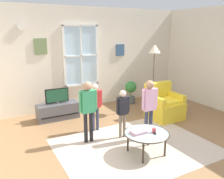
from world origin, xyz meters
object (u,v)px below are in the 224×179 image
Objects in this scene: remote_near_books at (154,132)px; cup at (154,130)px; book_stack at (139,132)px; person_pink_shirt at (149,103)px; person_red_shirt at (95,102)px; tv_stand at (58,111)px; person_green_shirt at (88,105)px; potted_plant_by_window at (131,90)px; floor_lamp at (154,55)px; coffee_table at (146,134)px; armchair at (164,105)px; remote_near_cup at (141,130)px; television at (57,96)px; person_black_shirt at (123,108)px.

cup is at bearing 73.23° from remote_near_books.
person_pink_shirt reaches higher than book_stack.
person_red_shirt is (-0.48, 1.42, 0.21)m from cup.
tv_stand is 1.64m from person_green_shirt.
floor_lamp is at bearing -76.32° from potted_plant_by_window.
person_pink_shirt is at bearing -130.70° from floor_lamp.
potted_plant_by_window is at bearing 36.44° from person_red_shirt.
coffee_table reaches higher than tv_stand.
person_red_shirt is at bearing 176.10° from armchair.
floor_lamp is at bearing 14.68° from person_red_shirt.
remote_near_cup is (0.11, 0.08, -0.01)m from book_stack.
coffee_table is at bearing -117.93° from potted_plant_by_window.
tv_stand is 1.78× the size of television.
person_red_shirt reaches higher than remote_near_books.
remote_near_cup is (0.87, -2.33, -0.18)m from television.
person_pink_shirt is 1.15× the size of person_red_shirt.
tv_stand is at bearing 111.85° from cup.
floor_lamp reaches higher than armchair.
armchair reaches higher than remote_near_cup.
television is 2.04× the size of book_stack.
armchair is at bearing 36.57° from remote_near_cup.
cup is at bearing -80.12° from person_black_shirt.
armchair is at bearing 40.09° from coffee_table.
person_red_shirt reaches higher than book_stack.
remote_near_cup is (-0.14, 0.19, -0.03)m from cup.
floor_lamp is at bearing 22.26° from person_green_shirt.
armchair is 0.86× the size of person_black_shirt.
armchair is 0.82× the size of person_red_shirt.
person_black_shirt is at bearing 92.00° from coffee_table.
coffee_table is at bearing -88.00° from person_black_shirt.
book_stack is at bearing 160.05° from coffee_table.
remote_near_books is at bearing -54.49° from remote_near_cup.
floor_lamp is at bearing 49.33° from coffee_table.
person_red_shirt is at bearing 108.60° from remote_near_books.
floor_lamp reaches higher than tv_stand.
potted_plant_by_window is at bearing 60.46° from remote_near_cup.
floor_lamp is (1.50, 1.94, 1.06)m from cup.
person_green_shirt reaches higher than cup.
coffee_table is (0.89, -2.46, 0.18)m from tv_stand.
person_green_shirt is (-0.72, 0.93, 0.39)m from coffee_table.
floor_lamp is at bearing 52.41° from remote_near_books.
television is 2.53m from book_stack.
armchair is at bearing -88.13° from potted_plant_by_window.
armchair is at bearing -3.90° from person_red_shirt.
remote_near_cup is 0.11× the size of person_green_shirt.
cup is at bearing -68.13° from television.
person_black_shirt is at bearing 90.14° from remote_near_cup.
television is 2.73m from floor_lamp.
person_green_shirt is at bearing -140.62° from potted_plant_by_window.
book_stack is at bearing -120.65° from potted_plant_by_window.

